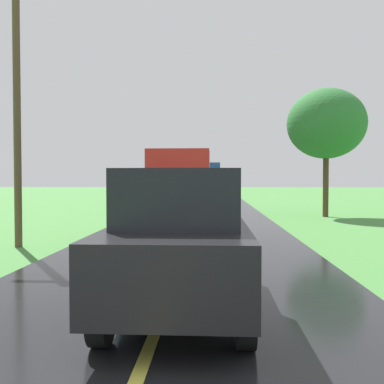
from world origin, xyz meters
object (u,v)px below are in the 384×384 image
(banana_truck_far, at_px, (202,186))
(banana_truck_near, at_px, (177,192))
(roadside_tree_mid_right, at_px, (326,124))
(following_car, at_px, (182,239))
(utility_pole_roadside, at_px, (17,103))

(banana_truck_far, bearing_deg, banana_truck_near, -92.26)
(banana_truck_near, distance_m, roadside_tree_mid_right, 10.95)
(banana_truck_near, xyz_separation_m, banana_truck_far, (0.46, 11.76, 0.01))
(banana_truck_far, xyz_separation_m, following_car, (0.28, -19.63, -0.40))
(banana_truck_far, xyz_separation_m, roadside_tree_mid_right, (6.28, -3.74, 3.16))
(banana_truck_near, height_order, following_car, banana_truck_near)
(utility_pole_roadside, xyz_separation_m, following_car, (4.97, -5.79, -2.90))
(roadside_tree_mid_right, bearing_deg, following_car, -110.71)
(banana_truck_near, bearing_deg, utility_pole_roadside, -153.74)
(banana_truck_near, xyz_separation_m, utility_pole_roadside, (-4.23, -2.09, 2.51))
(utility_pole_roadside, distance_m, following_car, 8.16)
(banana_truck_near, height_order, roadside_tree_mid_right, roadside_tree_mid_right)
(utility_pole_roadside, bearing_deg, roadside_tree_mid_right, 42.63)
(following_car, bearing_deg, banana_truck_far, 90.81)
(banana_truck_near, bearing_deg, roadside_tree_mid_right, 49.92)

